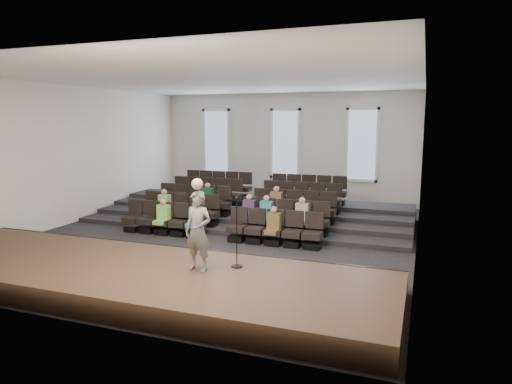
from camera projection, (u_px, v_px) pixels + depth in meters
ground at (224, 235)px, 15.05m from camera, size 14.00×14.00×0.00m
ceiling at (222, 80)px, 14.29m from camera, size 12.00×14.00×0.02m
wall_back at (285, 148)px, 21.18m from camera, size 12.00×0.04×5.00m
wall_front at (61, 190)px, 8.17m from camera, size 12.00×0.04×5.00m
wall_left at (73, 155)px, 16.74m from camera, size 0.04×14.00×5.00m
wall_right at (421, 166)px, 12.60m from camera, size 0.04×14.00×5.00m
stage at (130, 277)px, 10.29m from camera, size 11.80×3.60×0.50m
stage_lip at (171, 255)px, 11.93m from camera, size 11.80×0.06×0.52m
risers at (257, 212)px, 17.96m from camera, size 11.80×4.80×0.60m
seating_rows at (241, 207)px, 16.38m from camera, size 6.80×4.70×1.67m
windows at (285, 144)px, 21.08m from camera, size 8.44×0.10×3.24m
audience at (232, 209)px, 15.19m from camera, size 5.45×2.64×1.10m
speaker at (198, 231)px, 9.85m from camera, size 0.68×0.49×1.75m
mic_stand at (237, 246)px, 10.12m from camera, size 0.27×0.27×1.59m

